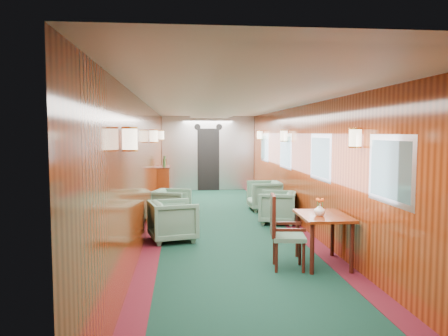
% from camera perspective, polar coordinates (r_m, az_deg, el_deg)
% --- Properties ---
extents(room, '(12.00, 12.10, 2.40)m').
position_cam_1_polar(room, '(8.25, 0.40, 3.02)').
color(room, black).
rests_on(room, ground).
extents(bulkhead, '(2.98, 0.17, 2.39)m').
position_cam_1_polar(bulkhead, '(14.16, -2.07, 1.88)').
color(bulkhead, silver).
rests_on(bulkhead, ground).
extents(windows_right, '(0.02, 8.60, 0.80)m').
position_cam_1_polar(windows_right, '(8.78, 9.94, 1.84)').
color(windows_right, '#ACAEB3').
rests_on(windows_right, ground).
extents(wall_sconces, '(2.97, 7.97, 0.25)m').
position_cam_1_polar(wall_sconces, '(8.81, 0.02, 4.13)').
color(wall_sconces, '#FFEEC6').
rests_on(wall_sconces, ground).
extents(dining_table, '(0.70, 0.98, 0.72)m').
position_cam_1_polar(dining_table, '(6.35, 12.84, -6.97)').
color(dining_table, maroon).
rests_on(dining_table, ground).
extents(side_chair, '(0.51, 0.53, 1.03)m').
position_cam_1_polar(side_chair, '(6.08, 7.53, -7.87)').
color(side_chair, '#1E4737').
rests_on(side_chair, ground).
extents(credenza, '(0.34, 1.07, 1.24)m').
position_cam_1_polar(credenza, '(11.91, -7.84, -2.04)').
color(credenza, maroon).
rests_on(credenza, ground).
extents(flower_vase, '(0.19, 0.19, 0.16)m').
position_cam_1_polar(flower_vase, '(6.23, 12.38, -5.35)').
color(flower_vase, silver).
rests_on(flower_vase, dining_table).
extents(armchair_left_near, '(0.93, 0.91, 0.70)m').
position_cam_1_polar(armchair_left_near, '(7.63, -6.67, -6.85)').
color(armchair_left_near, '#1E4737').
rests_on(armchair_left_near, ground).
extents(armchair_left_far, '(0.91, 0.90, 0.66)m').
position_cam_1_polar(armchair_left_far, '(9.43, -6.88, -4.77)').
color(armchair_left_far, '#1E4737').
rests_on(armchair_left_far, ground).
extents(armchair_right_near, '(0.92, 0.90, 0.67)m').
position_cam_1_polar(armchair_right_near, '(9.09, 7.00, -5.11)').
color(armchair_right_near, '#1E4737').
rests_on(armchair_right_near, ground).
extents(armchair_right_far, '(0.80, 0.78, 0.71)m').
position_cam_1_polar(armchair_right_far, '(10.59, 5.31, -3.60)').
color(armchair_right_far, '#1E4737').
rests_on(armchair_right_far, ground).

